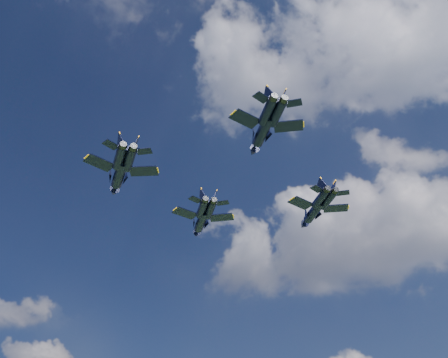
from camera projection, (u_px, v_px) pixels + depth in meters
jet_lead at (201, 221)px, 109.94m from camera, size 12.84×14.60×3.75m
jet_left at (119, 175)px, 90.99m from camera, size 13.58×13.79×3.72m
jet_right at (313, 212)px, 100.81m from camera, size 12.36×13.42×3.52m
jet_slot at (262, 132)px, 81.37m from camera, size 11.84×13.17×3.42m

